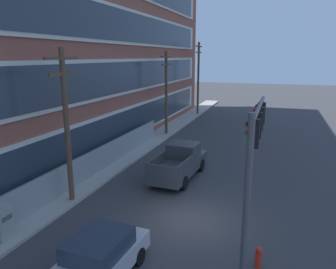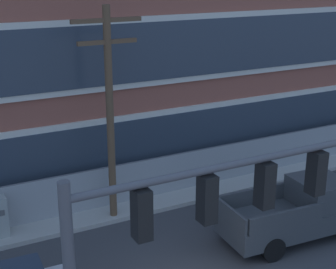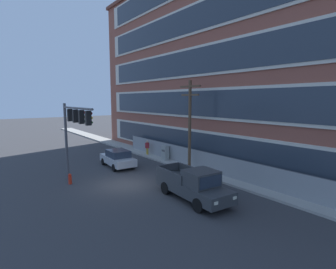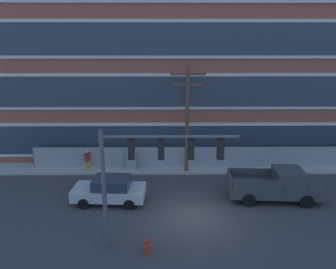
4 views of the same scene
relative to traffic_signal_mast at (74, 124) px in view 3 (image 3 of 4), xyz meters
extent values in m
plane|color=#38383A|center=(2.24, 2.81, -4.36)|extent=(160.00, 160.00, 0.00)
cube|color=#9E9B93|center=(2.24, 9.64, -4.28)|extent=(80.00, 2.08, 0.16)
cube|color=brown|center=(8.44, 15.20, 4.90)|extent=(51.44, 9.04, 18.53)
cube|color=beige|center=(8.44, 10.62, -2.32)|extent=(47.33, 0.10, 2.67)
cube|color=#2D3844|center=(8.44, 10.56, -2.32)|extent=(45.27, 0.06, 2.22)
cube|color=beige|center=(8.44, 10.62, 1.38)|extent=(47.33, 0.10, 2.67)
cube|color=#2D3844|center=(8.44, 10.56, 1.38)|extent=(45.27, 0.06, 2.22)
cube|color=beige|center=(8.44, 10.62, 5.09)|extent=(47.33, 0.10, 2.67)
cube|color=#2D3844|center=(8.44, 10.56, 5.09)|extent=(45.27, 0.06, 2.22)
cube|color=gray|center=(3.35, 9.80, -3.50)|extent=(25.11, 0.04, 1.72)
cylinder|color=#4C4C51|center=(-9.21, 9.80, -3.50)|extent=(0.06, 0.06, 1.72)
cylinder|color=#4C4C51|center=(3.35, 9.80, -2.65)|extent=(25.11, 0.05, 0.05)
cylinder|color=#4C4C51|center=(-2.07, 0.00, -1.45)|extent=(0.20, 0.20, 5.82)
cylinder|color=#4C4C51|center=(0.87, 0.00, 1.16)|extent=(5.87, 0.14, 0.14)
cube|color=black|center=(-0.79, 0.00, 0.61)|extent=(0.28, 0.32, 0.90)
cylinder|color=#4B0807|center=(-0.79, 0.18, 0.89)|extent=(0.04, 0.18, 0.18)
cylinder|color=#503E08|center=(-0.79, 0.18, 0.61)|extent=(0.04, 0.18, 0.18)
cylinder|color=green|center=(-0.79, 0.18, 0.33)|extent=(0.04, 0.18, 0.18)
cube|color=black|center=(0.49, 0.00, 0.61)|extent=(0.28, 0.32, 0.90)
cylinder|color=red|center=(0.49, 0.18, 0.89)|extent=(0.04, 0.18, 0.18)
cylinder|color=#503E08|center=(0.49, 0.18, 0.61)|extent=(0.04, 0.18, 0.18)
cylinder|color=#0A4011|center=(0.49, 0.18, 0.33)|extent=(0.04, 0.18, 0.18)
cube|color=black|center=(1.76, 0.00, 0.61)|extent=(0.28, 0.32, 0.90)
cylinder|color=red|center=(1.76, 0.18, 0.89)|extent=(0.04, 0.18, 0.18)
cylinder|color=#503E08|center=(1.76, 0.18, 0.61)|extent=(0.04, 0.18, 0.18)
cylinder|color=#0A4011|center=(1.76, 0.18, 0.33)|extent=(0.04, 0.18, 0.18)
cube|color=black|center=(3.04, 0.00, 0.61)|extent=(0.28, 0.32, 0.90)
cylinder|color=#4B0807|center=(3.04, 0.18, 0.89)|extent=(0.04, 0.18, 0.18)
cylinder|color=gold|center=(3.04, 0.18, 0.61)|extent=(0.04, 0.18, 0.18)
cylinder|color=#0A4011|center=(3.04, 0.18, 0.33)|extent=(0.04, 0.18, 0.18)
cube|color=#383A3D|center=(7.29, 4.79, -3.61)|extent=(5.65, 2.27, 0.70)
cube|color=#383A3D|center=(8.06, 4.75, -2.81)|extent=(1.77, 1.88, 0.90)
cube|color=#283342|center=(8.91, 4.69, -2.81)|extent=(0.16, 1.59, 0.68)
cube|color=#383A3D|center=(6.10, 5.78, -2.98)|extent=(2.77, 0.29, 0.56)
cube|color=#383A3D|center=(5.98, 3.97, -2.98)|extent=(2.77, 0.29, 0.56)
cube|color=#383A3D|center=(4.56, 4.96, -2.98)|extent=(0.21, 1.86, 0.56)
cylinder|color=black|center=(9.00, 5.58, -3.96)|extent=(0.81, 0.31, 0.80)
cylinder|color=black|center=(8.89, 3.81, -3.96)|extent=(0.81, 0.31, 0.80)
cylinder|color=black|center=(5.68, 5.78, -3.96)|extent=(0.81, 0.31, 0.80)
cylinder|color=black|center=(5.57, 4.01, -3.96)|extent=(0.81, 0.31, 0.80)
cube|color=white|center=(10.11, 5.30, -3.51)|extent=(0.07, 0.24, 0.16)
cube|color=white|center=(10.03, 3.95, -3.51)|extent=(0.07, 0.24, 0.16)
cube|color=#B2B5BA|center=(-2.71, 4.59, -3.72)|extent=(4.38, 2.08, 0.64)
cube|color=#283342|center=(-2.54, 4.59, -3.10)|extent=(2.22, 1.75, 0.60)
cylinder|color=black|center=(-4.08, 3.79, -4.04)|extent=(0.65, 0.23, 0.64)
cylinder|color=black|center=(-3.99, 5.53, -4.04)|extent=(0.65, 0.23, 0.64)
cylinder|color=black|center=(-1.43, 3.66, -4.04)|extent=(0.65, 0.23, 0.64)
cylinder|color=black|center=(-1.34, 5.40, -4.04)|extent=(0.65, 0.23, 0.64)
cylinder|color=brown|center=(2.20, 8.97, -0.52)|extent=(0.26, 0.26, 7.68)
cube|color=brown|center=(2.20, 8.97, 2.81)|extent=(2.43, 0.14, 0.14)
cube|color=brown|center=(2.20, 8.97, 2.11)|extent=(2.07, 0.14, 0.14)
cube|color=#939993|center=(-1.84, 9.32, -3.57)|extent=(0.71, 0.46, 1.58)
cube|color=#515151|center=(-1.84, 9.08, -3.26)|extent=(0.50, 0.02, 0.20)
cylinder|color=#B7932D|center=(-5.14, 9.25, -3.94)|extent=(0.14, 0.14, 0.85)
cylinder|color=#B7932D|center=(-4.96, 9.25, -3.94)|extent=(0.14, 0.14, 0.85)
cube|color=maroon|center=(-5.05, 9.25, -3.21)|extent=(0.46, 0.43, 0.60)
sphere|color=tan|center=(-5.05, 9.25, -2.79)|extent=(0.24, 0.24, 0.24)
cylinder|color=red|center=(-0.21, -0.38, -4.07)|extent=(0.24, 0.24, 0.58)
sphere|color=red|center=(-0.21, -0.38, -3.69)|extent=(0.22, 0.22, 0.22)
camera|label=1|loc=(-10.87, -0.64, 2.91)|focal=35.00mm
camera|label=2|loc=(-3.99, -6.97, 4.54)|focal=55.00mm
camera|label=3|loc=(18.81, -5.59, 1.73)|focal=28.00mm
camera|label=4|loc=(0.67, -13.27, 5.21)|focal=35.00mm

